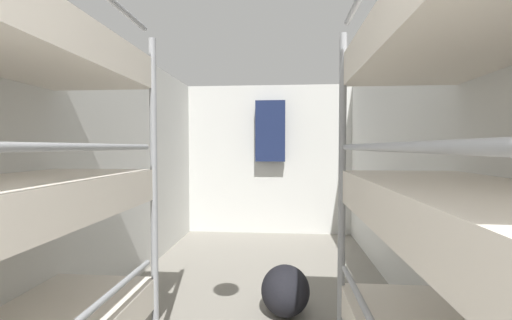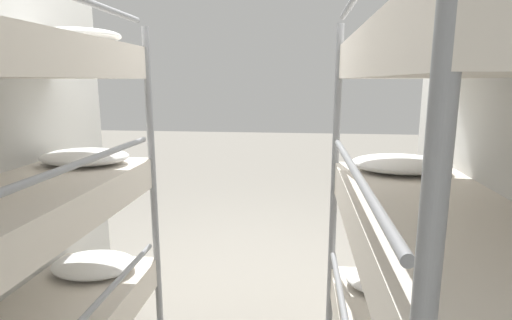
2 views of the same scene
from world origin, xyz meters
The scene contains 6 objects.
wall_left centered at (-1.27, 2.74, 1.13)m, with size 0.06×5.59×2.26m.
wall_right centered at (1.27, 2.74, 1.13)m, with size 0.06×5.59×2.26m.
wall_back centered at (0.00, 5.50, 1.13)m, with size 2.60×0.06×2.26m.
bunk_stack_right_near centered at (0.91, 1.41, 1.10)m, with size 0.68×1.82×2.03m.
duffel_bag centered at (0.25, 2.94, 0.19)m, with size 0.38×0.45×0.38m.
hanging_coat centered at (0.03, 5.35, 1.56)m, with size 0.44×0.12×0.90m.
Camera 1 is at (0.24, 0.27, 1.32)m, focal length 24.00 mm.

